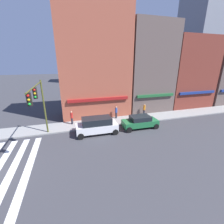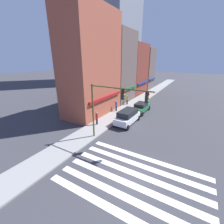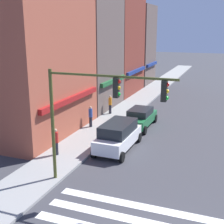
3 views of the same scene
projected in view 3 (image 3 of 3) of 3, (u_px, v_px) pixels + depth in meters
name	position (u px, v px, depth m)	size (l,w,h in m)	color
storefront_row	(94.00, 42.00, 32.46)	(32.79, 5.30, 15.43)	#9E4C38
traffic_signal	(95.00, 104.00, 15.26)	(0.32, 6.59, 6.16)	#474C1E
suv_white	(118.00, 135.00, 21.38)	(4.73, 2.12, 1.94)	white
sedan_green	(140.00, 117.00, 26.36)	(4.44, 2.02, 1.59)	#1E6638
pedestrian_blue_shirt	(91.00, 116.00, 25.87)	(0.32, 0.32, 1.77)	#23232D
pedestrian_orange_vest	(110.00, 104.00, 29.90)	(0.32, 0.32, 1.77)	#23232D
pedestrian_red_jacket	(56.00, 141.00, 20.11)	(0.32, 0.32, 1.77)	#23232D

